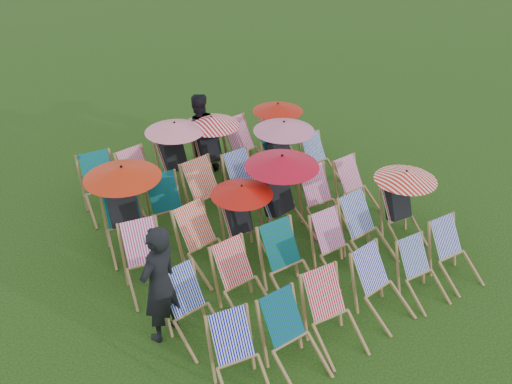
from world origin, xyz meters
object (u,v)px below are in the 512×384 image
deckchair_0 (240,360)px  deckchair_5 (456,254)px  deckchair_29 (279,131)px  person_rear (199,133)px  person_left (160,284)px

deckchair_0 → deckchair_5: size_ratio=1.03×
deckchair_29 → person_rear: person_rear is taller
deckchair_5 → deckchair_29: bearing=92.6°
deckchair_5 → person_rear: bearing=109.8°
deckchair_0 → person_rear: size_ratio=0.56×
deckchair_0 → deckchair_29: 5.95m
deckchair_5 → person_rear: 5.37m
deckchair_0 → deckchair_5: bearing=8.0°
deckchair_0 → deckchair_29: size_ratio=0.75×
deckchair_5 → person_rear: (-1.59, 5.12, 0.37)m
deckchair_0 → person_left: 1.44m
deckchair_29 → person_rear: size_ratio=0.75×
deckchair_0 → person_left: bearing=114.9°
deckchair_5 → deckchair_29: size_ratio=0.73×
person_left → person_rear: (2.61, 3.78, -0.06)m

